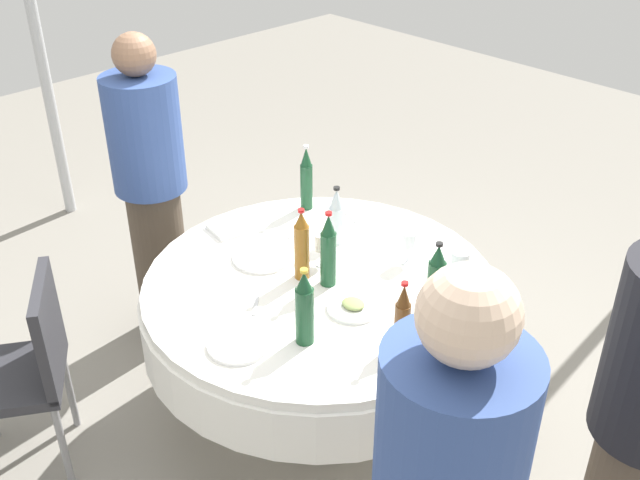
% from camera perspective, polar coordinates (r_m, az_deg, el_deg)
% --- Properties ---
extents(ground_plane, '(10.00, 10.00, 0.00)m').
position_cam_1_polar(ground_plane, '(3.48, -0.00, -13.19)').
color(ground_plane, gray).
extents(dining_table, '(1.46, 1.46, 0.74)m').
position_cam_1_polar(dining_table, '(3.10, -0.00, -5.32)').
color(dining_table, white).
rests_on(dining_table, ground_plane).
extents(bottle_dark_green_west, '(0.06, 0.06, 0.32)m').
position_cam_1_polar(bottle_dark_green_west, '(3.46, -1.05, 4.65)').
color(bottle_dark_green_west, '#194728').
rests_on(bottle_dark_green_west, dining_table).
extents(bottle_brown_mid, '(0.06, 0.06, 0.27)m').
position_cam_1_polar(bottle_brown_mid, '(2.62, 6.31, -5.88)').
color(bottle_brown_mid, '#593314').
rests_on(bottle_brown_mid, dining_table).
extents(bottle_dark_green_near, '(0.07, 0.07, 0.31)m').
position_cam_1_polar(bottle_dark_green_near, '(2.78, 8.84, -3.10)').
color(bottle_dark_green_near, '#194728').
rests_on(bottle_dark_green_near, dining_table).
extents(bottle_dark_green_east, '(0.07, 0.07, 0.31)m').
position_cam_1_polar(bottle_dark_green_east, '(2.61, -1.19, -5.25)').
color(bottle_dark_green_east, '#194728').
rests_on(bottle_dark_green_east, dining_table).
extents(bottle_amber_north, '(0.06, 0.06, 0.31)m').
position_cam_1_polar(bottle_amber_north, '(2.95, -1.41, -0.47)').
color(bottle_amber_north, '#8C5619').
rests_on(bottle_amber_north, dining_table).
extents(bottle_clear_right, '(0.07, 0.07, 0.27)m').
position_cam_1_polar(bottle_clear_right, '(3.20, 1.25, 1.75)').
color(bottle_clear_right, silver).
rests_on(bottle_clear_right, dining_table).
extents(bottle_dark_green_inner, '(0.06, 0.06, 0.33)m').
position_cam_1_polar(bottle_dark_green_inner, '(2.91, 0.64, -0.85)').
color(bottle_dark_green_inner, '#194728').
rests_on(bottle_dark_green_inner, dining_table).
extents(wine_glass_east, '(0.07, 0.07, 0.15)m').
position_cam_1_polar(wine_glass_east, '(2.97, 10.64, -1.61)').
color(wine_glass_east, white).
rests_on(wine_glass_east, dining_table).
extents(wine_glass_north, '(0.06, 0.06, 0.14)m').
position_cam_1_polar(wine_glass_north, '(3.09, 6.78, -0.10)').
color(wine_glass_north, white).
rests_on(wine_glass_north, dining_table).
extents(wine_glass_right, '(0.06, 0.06, 0.14)m').
position_cam_1_polar(wine_glass_right, '(3.06, 0.14, -0.24)').
color(wine_glass_right, white).
rests_on(wine_glass_right, dining_table).
extents(plate_far, '(0.25, 0.25, 0.02)m').
position_cam_1_polar(plate_far, '(3.15, -4.41, -1.30)').
color(plate_far, white).
rests_on(plate_far, dining_table).
extents(plate_south, '(0.20, 0.20, 0.04)m').
position_cam_1_polar(plate_south, '(2.85, 2.55, -5.12)').
color(plate_south, white).
rests_on(plate_south, dining_table).
extents(plate_outer, '(0.23, 0.23, 0.02)m').
position_cam_1_polar(plate_outer, '(2.69, -6.23, -7.92)').
color(plate_outer, white).
rests_on(plate_outer, dining_table).
extents(fork_mid, '(0.03, 0.18, 0.00)m').
position_cam_1_polar(fork_mid, '(3.33, -1.22, 0.66)').
color(fork_mid, silver).
rests_on(fork_mid, dining_table).
extents(spoon_near, '(0.18, 0.07, 0.00)m').
position_cam_1_polar(spoon_near, '(3.47, 2.13, 1.98)').
color(spoon_near, silver).
rests_on(spoon_near, dining_table).
extents(spoon_east, '(0.14, 0.14, 0.00)m').
position_cam_1_polar(spoon_east, '(2.90, -4.88, -4.68)').
color(spoon_east, silver).
rests_on(spoon_east, dining_table).
extents(folded_napkin, '(0.18, 0.18, 0.02)m').
position_cam_1_polar(folded_napkin, '(3.37, -7.01, 0.93)').
color(folded_napkin, white).
rests_on(folded_napkin, dining_table).
extents(person_west, '(0.34, 0.34, 1.56)m').
position_cam_1_polar(person_west, '(3.62, -12.72, 3.75)').
color(person_west, '#4C3F33').
rests_on(person_west, ground_plane).
extents(chair_right, '(0.55, 0.55, 0.87)m').
position_cam_1_polar(chair_right, '(3.16, -21.36, -8.68)').
color(chair_right, '#2D2D33').
rests_on(chair_right, ground_plane).
extents(tent_pole_secondary, '(0.07, 0.07, 2.39)m').
position_cam_1_polar(tent_pole_secondary, '(4.89, -20.83, 14.53)').
color(tent_pole_secondary, '#B2B5B7').
rests_on(tent_pole_secondary, ground_plane).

